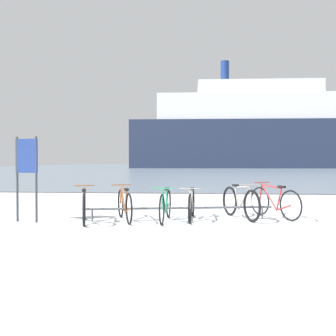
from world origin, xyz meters
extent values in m
cube|color=silver|center=(0.00, -1.00, -0.04)|extent=(80.00, 22.00, 0.08)
cube|color=slate|center=(0.00, 65.00, -0.04)|extent=(80.00, 110.00, 0.08)
cube|color=#47474C|center=(0.00, 10.00, -0.02)|extent=(80.00, 0.50, 0.05)
cylinder|color=#4C5156|center=(0.85, 2.92, 0.28)|extent=(4.27, 0.87, 0.05)
cylinder|color=#4C5156|center=(-1.06, 2.55, 0.14)|extent=(0.04, 0.04, 0.28)
cylinder|color=#4C5156|center=(2.77, 3.29, 0.14)|extent=(0.04, 0.04, 0.28)
torus|color=black|center=(-1.33, 2.84, 0.34)|extent=(0.25, 0.68, 0.69)
torus|color=black|center=(-1.06, 1.92, 0.34)|extent=(0.25, 0.68, 0.69)
cylinder|color=brown|center=(-1.24, 2.54, 0.46)|extent=(0.18, 0.50, 0.57)
cylinder|color=brown|center=(-1.15, 2.24, 0.44)|extent=(0.09, 0.18, 0.51)
cylinder|color=brown|center=(-1.22, 2.47, 0.72)|extent=(0.21, 0.61, 0.08)
cylinder|color=brown|center=(-1.11, 2.12, 0.27)|extent=(0.16, 0.41, 0.19)
cylinder|color=brown|center=(-1.32, 2.81, 0.54)|extent=(0.07, 0.11, 0.40)
cube|color=black|center=(-1.13, 2.17, 0.73)|extent=(0.13, 0.21, 0.05)
cylinder|color=brown|center=(-1.31, 2.77, 0.79)|extent=(0.45, 0.16, 0.02)
torus|color=black|center=(-0.57, 3.25, 0.34)|extent=(0.28, 0.64, 0.68)
torus|color=black|center=(-0.17, 2.23, 0.34)|extent=(0.28, 0.64, 0.68)
cylinder|color=brown|center=(-0.44, 2.92, 0.46)|extent=(0.24, 0.55, 0.58)
cylinder|color=brown|center=(-0.31, 2.59, 0.44)|extent=(0.11, 0.20, 0.51)
cylinder|color=brown|center=(-0.41, 2.84, 0.71)|extent=(0.29, 0.68, 0.08)
cylinder|color=brown|center=(-0.26, 2.45, 0.26)|extent=(0.21, 0.46, 0.19)
cylinder|color=brown|center=(-0.55, 3.21, 0.54)|extent=(0.08, 0.12, 0.40)
cube|color=black|center=(-0.28, 2.51, 0.73)|extent=(0.15, 0.22, 0.05)
cylinder|color=brown|center=(-0.54, 3.17, 0.79)|extent=(0.44, 0.19, 0.02)
torus|color=black|center=(0.53, 2.22, 0.33)|extent=(0.07, 0.66, 0.66)
torus|color=black|center=(0.58, 3.29, 0.33)|extent=(0.07, 0.66, 0.66)
cylinder|color=#2D8C60|center=(0.55, 2.57, 0.45)|extent=(0.06, 0.56, 0.56)
cylinder|color=#2D8C60|center=(0.56, 2.92, 0.43)|extent=(0.05, 0.20, 0.50)
cylinder|color=#2D8C60|center=(0.55, 2.65, 0.70)|extent=(0.07, 0.70, 0.08)
cylinder|color=#2D8C60|center=(0.57, 3.06, 0.26)|extent=(0.06, 0.47, 0.18)
cylinder|color=#2D8C60|center=(0.53, 2.26, 0.53)|extent=(0.04, 0.12, 0.40)
cube|color=black|center=(0.57, 3.00, 0.71)|extent=(0.09, 0.20, 0.05)
cylinder|color=#2D8C60|center=(0.53, 2.30, 0.77)|extent=(0.46, 0.05, 0.02)
torus|color=black|center=(1.11, 2.46, 0.32)|extent=(0.07, 0.65, 0.65)
torus|color=black|center=(1.15, 3.56, 0.32)|extent=(0.07, 0.65, 0.65)
cylinder|color=gray|center=(1.12, 2.82, 0.44)|extent=(0.06, 0.57, 0.55)
cylinder|color=gray|center=(1.14, 3.18, 0.42)|extent=(0.04, 0.20, 0.49)
cylinder|color=gray|center=(1.13, 2.90, 0.68)|extent=(0.06, 0.72, 0.08)
cylinder|color=gray|center=(1.14, 3.33, 0.25)|extent=(0.05, 0.48, 0.18)
cylinder|color=gray|center=(1.11, 2.51, 0.51)|extent=(0.04, 0.12, 0.39)
cube|color=black|center=(1.14, 3.26, 0.70)|extent=(0.09, 0.20, 0.05)
cylinder|color=gray|center=(1.11, 2.55, 0.75)|extent=(0.46, 0.04, 0.02)
torus|color=black|center=(2.47, 2.79, 0.36)|extent=(0.33, 0.69, 0.72)
torus|color=black|center=(2.06, 3.78, 0.36)|extent=(0.33, 0.69, 0.72)
cylinder|color=gray|center=(2.34, 3.11, 0.49)|extent=(0.25, 0.53, 0.60)
cylinder|color=gray|center=(2.20, 3.43, 0.46)|extent=(0.11, 0.19, 0.54)
cylinder|color=gray|center=(2.30, 3.19, 0.75)|extent=(0.30, 0.66, 0.09)
cylinder|color=gray|center=(2.14, 3.57, 0.28)|extent=(0.21, 0.45, 0.20)
cylinder|color=gray|center=(2.45, 2.83, 0.57)|extent=(0.08, 0.12, 0.42)
cube|color=black|center=(2.17, 3.51, 0.77)|extent=(0.15, 0.22, 0.05)
cylinder|color=gray|center=(2.44, 2.86, 0.83)|extent=(0.43, 0.20, 0.02)
torus|color=black|center=(2.81, 3.94, 0.35)|extent=(0.39, 0.62, 0.70)
torus|color=black|center=(3.36, 3.02, 0.35)|extent=(0.39, 0.62, 0.70)
cylinder|color=#B22D2D|center=(2.99, 3.64, 0.48)|extent=(0.32, 0.50, 0.60)
cylinder|color=#B22D2D|center=(3.17, 3.34, 0.45)|extent=(0.13, 0.19, 0.53)
cylinder|color=#B22D2D|center=(3.03, 3.57, 0.74)|extent=(0.39, 0.62, 0.09)
cylinder|color=#B22D2D|center=(3.24, 3.22, 0.27)|extent=(0.27, 0.42, 0.19)
cylinder|color=#B22D2D|center=(2.83, 3.91, 0.56)|extent=(0.09, 0.12, 0.42)
cube|color=black|center=(3.21, 3.27, 0.76)|extent=(0.17, 0.21, 0.05)
cylinder|color=#B22D2D|center=(2.85, 3.87, 0.82)|extent=(0.41, 0.26, 0.02)
cylinder|color=#33383D|center=(-2.74, 2.44, 0.95)|extent=(0.05, 0.05, 1.89)
cylinder|color=#33383D|center=(-2.25, 2.34, 0.95)|extent=(0.05, 0.05, 1.89)
cube|color=navy|center=(-2.50, 2.39, 1.47)|extent=(0.55, 0.15, 0.75)
cube|color=#232D47|center=(12.28, 62.69, 4.06)|extent=(46.56, 9.65, 8.13)
cube|color=white|center=(11.12, 62.65, 10.36)|extent=(34.95, 8.05, 4.47)
cube|color=white|center=(11.12, 62.65, 13.73)|extent=(21.02, 6.38, 2.28)
cylinder|color=navy|center=(5.33, 62.47, 16.70)|extent=(1.47, 1.47, 3.66)
camera|label=1|loc=(1.37, -5.88, 1.38)|focal=41.50mm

